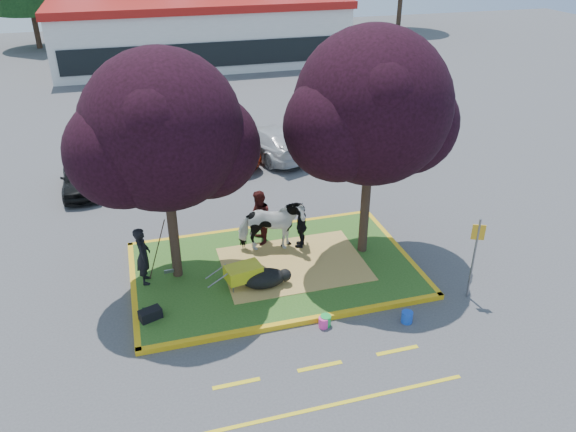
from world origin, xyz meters
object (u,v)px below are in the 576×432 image
object	(u,v)px
cow	(271,226)
bucket_green	(326,321)
calf	(264,278)
wheelbarrow	(244,273)
bucket_blue	(407,317)
handler	(143,256)
sign_post	(475,250)
bucket_pink	(323,322)
car_silver	(144,151)
car_black	(81,176)

from	to	relation	value
cow	bucket_green	bearing A→B (deg)	-165.29
calf	bucket_green	size ratio (longest dim) A/B	4.04
calf	wheelbarrow	size ratio (longest dim) A/B	0.68
wheelbarrow	calf	bearing A→B (deg)	-26.73
wheelbarrow	bucket_blue	distance (m)	4.57
cow	bucket_blue	xyz separation A→B (m)	(2.54, -4.24, -0.84)
cow	wheelbarrow	size ratio (longest dim) A/B	1.12
handler	wheelbarrow	distance (m)	2.86
sign_post	bucket_blue	size ratio (longest dim) A/B	7.72
wheelbarrow	bucket_pink	bearing A→B (deg)	-63.52
sign_post	car_silver	distance (m)	14.25
handler	bucket_green	size ratio (longest dim) A/B	5.74
calf	car_black	world-z (taller)	car_black
car_black	car_silver	distance (m)	2.87
handler	bucket_pink	world-z (taller)	handler
cow	handler	distance (m)	3.93
cow	bucket_green	distance (m)	3.90
sign_post	bucket_green	xyz separation A→B (m)	(-4.22, -0.10, -1.36)
bucket_green	car_black	distance (m)	12.14
bucket_pink	car_silver	bearing A→B (deg)	107.67
wheelbarrow	car_silver	world-z (taller)	car_silver
bucket_pink	bucket_blue	bearing A→B (deg)	-10.96
wheelbarrow	cow	bearing A→B (deg)	43.06
bucket_pink	car_black	bearing A→B (deg)	120.96
handler	wheelbarrow	world-z (taller)	handler
handler	car_black	xyz separation A→B (m)	(-1.98, 7.26, -0.41)
cow	bucket_green	xyz separation A→B (m)	(0.46, -3.78, -0.84)
bucket_green	car_black	bearing A→B (deg)	121.36
cow	wheelbarrow	xyz separation A→B (m)	(-1.24, -1.70, -0.38)
bucket_pink	handler	bearing A→B (deg)	143.61
cow	sign_post	distance (m)	5.97
bucket_green	sign_post	bearing A→B (deg)	1.36
handler	wheelbarrow	bearing A→B (deg)	-107.28
sign_post	car_silver	size ratio (longest dim) A/B	0.51
handler	bucket_pink	size ratio (longest dim) A/B	6.15
cow	handler	size ratio (longest dim) A/B	1.16
calf	sign_post	world-z (taller)	sign_post
sign_post	car_black	size ratio (longest dim) A/B	0.69
calf	car_black	distance (m)	9.89
car_silver	bucket_blue	bearing A→B (deg)	139.33
bucket_green	car_silver	world-z (taller)	car_silver
calf	car_silver	bearing A→B (deg)	128.05
handler	car_silver	bearing A→B (deg)	0.68
bucket_blue	sign_post	bearing A→B (deg)	14.71
car_black	bucket_pink	bearing A→B (deg)	-60.89
sign_post	bucket_pink	bearing A→B (deg)	-154.00
cow	car_black	xyz separation A→B (m)	(-5.85, 6.58, -0.39)
cow	car_black	world-z (taller)	cow
bucket_green	car_black	size ratio (longest dim) A/B	0.09
bucket_blue	calf	bearing A→B (deg)	143.57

